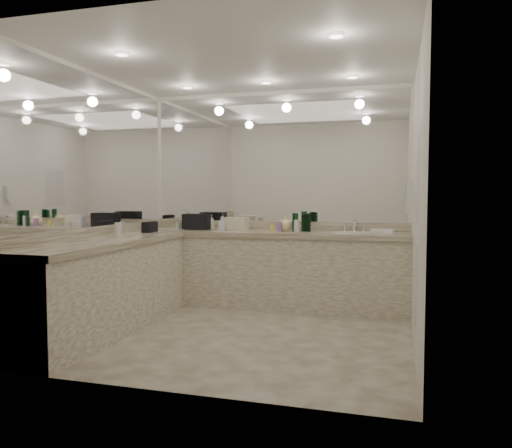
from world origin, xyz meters
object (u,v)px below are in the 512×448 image
(black_toiletry_bag, at_px, (197,222))
(soap_bottle_a, at_px, (212,222))
(wall_phone, at_px, (410,193))
(soap_bottle_c, at_px, (286,223))
(sink, at_px, (352,233))
(soap_bottle_b, at_px, (222,223))
(cream_cosmetic_case, at_px, (236,223))
(hand_towel, at_px, (382,231))

(black_toiletry_bag, relative_size, soap_bottle_a, 1.78)
(wall_phone, height_order, soap_bottle_c, wall_phone)
(sink, height_order, soap_bottle_b, soap_bottle_b)
(soap_bottle_c, bearing_deg, cream_cosmetic_case, 177.25)
(soap_bottle_a, bearing_deg, soap_bottle_c, -2.57)
(soap_bottle_a, bearing_deg, black_toiletry_bag, -152.40)
(soap_bottle_b, bearing_deg, soap_bottle_a, 145.19)
(cream_cosmetic_case, xyz_separation_m, soap_bottle_c, (0.63, -0.03, 0.02))
(wall_phone, height_order, black_toiletry_bag, wall_phone)
(sink, distance_m, soap_bottle_c, 0.79)
(sink, bearing_deg, cream_cosmetic_case, 177.05)
(wall_phone, height_order, soap_bottle_a, wall_phone)
(sink, relative_size, soap_bottle_a, 2.45)
(wall_phone, distance_m, cream_cosmetic_case, 2.13)
(cream_cosmetic_case, bearing_deg, hand_towel, 2.84)
(black_toiletry_bag, distance_m, soap_bottle_b, 0.34)
(wall_phone, xyz_separation_m, soap_bottle_c, (-1.39, 0.54, -0.35))
(sink, height_order, soap_bottle_a, soap_bottle_a)
(soap_bottle_a, distance_m, soap_bottle_b, 0.22)
(soap_bottle_c, bearing_deg, sink, -3.10)
(sink, xyz_separation_m, wall_phone, (0.61, -0.50, 0.46))
(sink, bearing_deg, soap_bottle_c, 176.90)
(hand_towel, xyz_separation_m, soap_bottle_c, (-1.11, 0.01, 0.08))
(sink, xyz_separation_m, soap_bottle_c, (-0.78, 0.04, 0.10))
(hand_towel, relative_size, soap_bottle_a, 1.39)
(hand_towel, bearing_deg, cream_cosmetic_case, 178.56)
(hand_towel, bearing_deg, black_toiletry_bag, -179.31)
(hand_towel, distance_m, soap_bottle_a, 2.07)
(soap_bottle_a, height_order, soap_bottle_b, soap_bottle_a)
(soap_bottle_a, bearing_deg, cream_cosmetic_case, -2.24)
(wall_phone, bearing_deg, black_toiletry_bag, 168.65)
(cream_cosmetic_case, relative_size, hand_towel, 1.09)
(cream_cosmetic_case, bearing_deg, sink, 1.33)
(sink, distance_m, cream_cosmetic_case, 1.41)
(cream_cosmetic_case, bearing_deg, soap_bottle_c, 1.53)
(wall_phone, bearing_deg, soap_bottle_a, 165.97)
(black_toiletry_bag, xyz_separation_m, hand_towel, (2.23, 0.03, -0.07))
(soap_bottle_c, bearing_deg, soap_bottle_b, -174.06)
(cream_cosmetic_case, distance_m, soap_bottle_b, 0.19)
(cream_cosmetic_case, relative_size, soap_bottle_a, 1.51)
(black_toiletry_bag, distance_m, cream_cosmetic_case, 0.49)
(sink, distance_m, wall_phone, 0.91)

